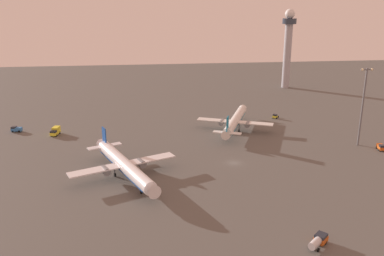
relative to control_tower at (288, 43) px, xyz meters
name	(u,v)px	position (x,y,z in m)	size (l,w,h in m)	color
ground_plane	(234,163)	(-55.17, -112.66, -25.99)	(416.00, 416.00, 0.00)	#56544F
control_tower	(288,43)	(0.00, 0.00, 0.00)	(8.00, 8.00, 45.43)	#A8A8B2
airplane_taxiway_distant	(124,165)	(-90.93, -120.25, -21.78)	(32.57, 41.25, 11.15)	white
airplane_terminal_side	(235,121)	(-47.50, -78.10, -22.10)	(30.26, 38.35, 10.30)	silver
fuel_truck	(318,241)	(-46.73, -162.57, -24.63)	(6.03, 5.84, 2.35)	#D85919
maintenance_van	(16,129)	(-136.25, -69.94, -24.81)	(4.38, 2.56, 2.25)	#3372BF
catering_truck	(55,131)	(-119.70, -75.70, -24.41)	(3.41, 6.00, 3.05)	yellow
pushback_tug	(275,116)	(-25.79, -63.38, -24.92)	(3.39, 3.49, 2.05)	yellow
cargo_loader	(381,147)	(-0.15, -106.95, -24.81)	(2.65, 4.42, 2.25)	#D85919
apron_light_east	(363,102)	(-5.78, -100.92, -9.69)	(4.80, 0.90, 28.85)	slate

